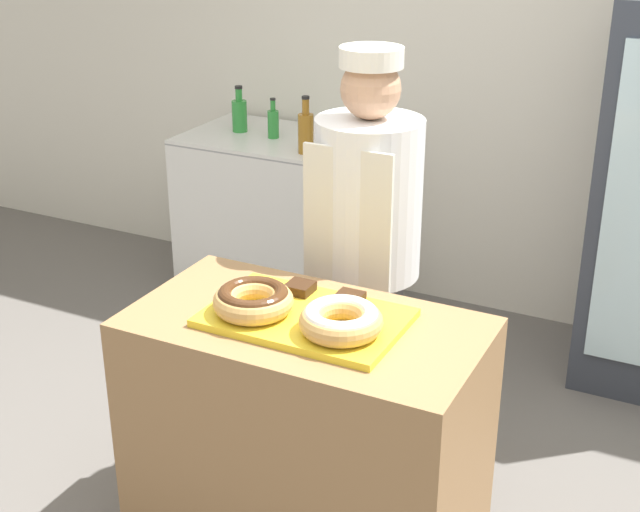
# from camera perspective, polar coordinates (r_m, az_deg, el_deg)

# --- Properties ---
(wall_back) EXTENTS (8.00, 0.06, 2.70)m
(wall_back) POSITION_cam_1_polar(r_m,az_deg,el_deg) (4.51, 11.96, 12.51)
(wall_back) COLOR silver
(wall_back) RESTS_ON ground_plane
(display_counter) EXTENTS (1.10, 0.60, 0.89)m
(display_counter) POSITION_cam_1_polar(r_m,az_deg,el_deg) (2.98, -0.88, -11.79)
(display_counter) COLOR #997047
(display_counter) RESTS_ON ground_plane
(serving_tray) EXTENTS (0.61, 0.39, 0.02)m
(serving_tray) POSITION_cam_1_polar(r_m,az_deg,el_deg) (2.74, -0.94, -3.97)
(serving_tray) COLOR yellow
(serving_tray) RESTS_ON display_counter
(donut_chocolate_glaze) EXTENTS (0.25, 0.25, 0.08)m
(donut_chocolate_glaze) POSITION_cam_1_polar(r_m,az_deg,el_deg) (2.73, -4.30, -2.78)
(donut_chocolate_glaze) COLOR tan
(donut_chocolate_glaze) RESTS_ON serving_tray
(donut_light_glaze) EXTENTS (0.25, 0.25, 0.08)m
(donut_light_glaze) POSITION_cam_1_polar(r_m,az_deg,el_deg) (2.61, 1.35, -4.07)
(donut_light_glaze) COLOR tan
(donut_light_glaze) RESTS_ON serving_tray
(brownie_back_left) EXTENTS (0.08, 0.08, 0.03)m
(brownie_back_left) POSITION_cam_1_polar(r_m,az_deg,el_deg) (2.87, -1.30, -2.05)
(brownie_back_left) COLOR #382111
(brownie_back_left) RESTS_ON serving_tray
(brownie_back_right) EXTENTS (0.08, 0.08, 0.03)m
(brownie_back_right) POSITION_cam_1_polar(r_m,az_deg,el_deg) (2.80, 1.88, -2.74)
(brownie_back_right) COLOR #382111
(brownie_back_right) RESTS_ON serving_tray
(baker_person) EXTENTS (0.39, 0.39, 1.62)m
(baker_person) POSITION_cam_1_polar(r_m,az_deg,el_deg) (3.30, 2.97, -0.11)
(baker_person) COLOR #4C4C51
(baker_person) RESTS_ON ground_plane
(chest_freezer) EXTENTS (0.99, 0.64, 0.90)m
(chest_freezer) POSITION_cam_1_polar(r_m,az_deg,el_deg) (4.79, -2.52, 2.48)
(chest_freezer) COLOR silver
(chest_freezer) RESTS_ON ground_plane
(bottle_green) EXTENTS (0.08, 0.08, 0.24)m
(bottle_green) POSITION_cam_1_polar(r_m,az_deg,el_deg) (4.75, -5.17, 9.04)
(bottle_green) COLOR #2D8C38
(bottle_green) RESTS_ON chest_freezer
(bottle_green_b) EXTENTS (0.06, 0.06, 0.21)m
(bottle_green_b) POSITION_cam_1_polar(r_m,az_deg,el_deg) (4.62, -3.01, 8.52)
(bottle_green_b) COLOR #2D8C38
(bottle_green_b) RESTS_ON chest_freezer
(bottle_amber) EXTENTS (0.08, 0.08, 0.28)m
(bottle_amber) POSITION_cam_1_polar(r_m,az_deg,el_deg) (4.34, -0.92, 7.99)
(bottle_amber) COLOR #99661E
(bottle_amber) RESTS_ON chest_freezer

